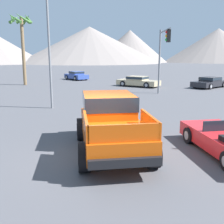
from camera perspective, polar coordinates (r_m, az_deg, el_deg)
ground_plane at (r=8.93m, az=-1.49°, el=-9.54°), size 320.00×320.00×0.00m
orange_pickup_truck at (r=9.35m, az=-0.35°, el=-1.56°), size 2.92×5.32×1.91m
parked_car_dark at (r=29.54m, az=20.48°, el=6.10°), size 4.50×4.23×1.10m
parked_car_tan at (r=28.84m, az=5.67°, el=6.69°), size 4.85×4.01×1.11m
parked_car_blue at (r=37.23m, az=-7.77°, el=7.90°), size 3.79×4.22×1.17m
traffic_light_main at (r=22.13m, az=11.06°, el=13.35°), size 0.38×4.00×5.46m
street_lamp_post at (r=17.00m, az=-13.67°, el=16.51°), size 0.90×0.24×7.81m
palm_tree_tall at (r=31.81m, az=-19.18°, el=16.17°), size 2.66×2.50×7.83m
distant_mountain_range at (r=129.62m, az=6.64°, el=13.91°), size 176.79×81.57×16.46m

